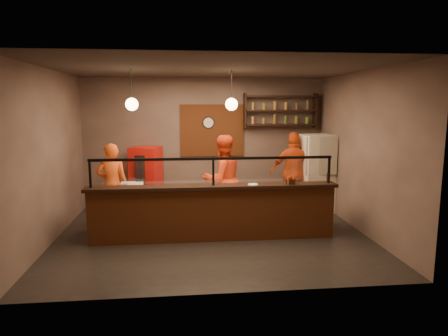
{
  "coord_description": "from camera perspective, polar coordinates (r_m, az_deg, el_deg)",
  "views": [
    {
      "loc": [
        -0.57,
        -7.57,
        2.54
      ],
      "look_at": [
        0.26,
        0.3,
        1.29
      ],
      "focal_mm": 32.0,
      "sensor_mm": 36.0,
      "label": 1
    }
  ],
  "objects": [
    {
      "name": "prep_tub_b",
      "position": [
        8.07,
        -13.5,
        -2.48
      ],
      "size": [
        0.28,
        0.22,
        0.13
      ],
      "primitive_type": "cube",
      "rotation": [
        0.0,
        0.0,
        0.04
      ],
      "color": "silver",
      "rests_on": "worktop"
    },
    {
      "name": "worktop",
      "position": [
        7.96,
        -1.82,
        -3.06
      ],
      "size": [
        4.6,
        0.75,
        0.05
      ],
      "primitive_type": "cube",
      "color": "silver",
      "rests_on": "worktop_cabinet"
    },
    {
      "name": "pendant_left",
      "position": [
        7.82,
        -13.04,
        8.87
      ],
      "size": [
        0.24,
        0.24,
        0.77
      ],
      "color": "black",
      "rests_on": "ceiling"
    },
    {
      "name": "cook_mid",
      "position": [
        8.63,
        -0.22,
        -1.58
      ],
      "size": [
        1.14,
        1.03,
        1.91
      ],
      "primitive_type": "imported",
      "rotation": [
        0.0,
        0.0,
        3.54
      ],
      "color": "red",
      "rests_on": "floor"
    },
    {
      "name": "pepper_mill",
      "position": [
        7.9,
        14.59,
        -1.37
      ],
      "size": [
        0.05,
        0.05,
        0.19
      ],
      "primitive_type": "cylinder",
      "rotation": [
        0.0,
        0.0,
        -0.07
      ],
      "color": "black",
      "rests_on": "counter_ledge"
    },
    {
      "name": "wall_front",
      "position": [
        5.19,
        0.37,
        -1.43
      ],
      "size": [
        6.0,
        0.0,
        6.0
      ],
      "primitive_type": "plane",
      "rotation": [
        -1.57,
        0.0,
        0.0
      ],
      "color": "#755F56",
      "rests_on": "floor"
    },
    {
      "name": "wall_shelving",
      "position": [
        10.19,
        8.05,
        8.14
      ],
      "size": [
        1.84,
        0.28,
        0.85
      ],
      "color": "black",
      "rests_on": "wall_back"
    },
    {
      "name": "wall_back",
      "position": [
        10.13,
        -2.81,
        3.67
      ],
      "size": [
        6.0,
        0.0,
        6.0
      ],
      "primitive_type": "plane",
      "rotation": [
        1.57,
        0.0,
        0.0
      ],
      "color": "#755F56",
      "rests_on": "floor"
    },
    {
      "name": "ceiling",
      "position": [
        7.62,
        -1.79,
        13.98
      ],
      "size": [
        6.0,
        6.0,
        0.0
      ],
      "primitive_type": "plane",
      "rotation": [
        3.14,
        0.0,
        0.0
      ],
      "color": "#3D342F",
      "rests_on": "wall_back"
    },
    {
      "name": "service_counter",
      "position": [
        7.57,
        -1.52,
        -6.63
      ],
      "size": [
        4.6,
        0.25,
        1.0
      ],
      "primitive_type": "cube",
      "color": "brown",
      "rests_on": "floor"
    },
    {
      "name": "fridge",
      "position": [
        9.77,
        12.96,
        -0.74
      ],
      "size": [
        0.88,
        0.84,
        1.85
      ],
      "primitive_type": "cube",
      "rotation": [
        0.0,
        0.0,
        0.17
      ],
      "color": "beige",
      "rests_on": "floor"
    },
    {
      "name": "prep_tub_c",
      "position": [
        7.75,
        -12.57,
        -2.88
      ],
      "size": [
        0.34,
        0.3,
        0.15
      ],
      "primitive_type": "cube",
      "rotation": [
        0.0,
        0.0,
        0.25
      ],
      "color": "silver",
      "rests_on": "worktop"
    },
    {
      "name": "brick_patch",
      "position": [
        10.09,
        -1.67,
        5.37
      ],
      "size": [
        1.6,
        0.04,
        1.3
      ],
      "primitive_type": "cube",
      "color": "brown",
      "rests_on": "wall_back"
    },
    {
      "name": "wall_right",
      "position": [
        8.42,
        19.09,
        2.1
      ],
      "size": [
        0.0,
        5.0,
        5.0
      ],
      "primitive_type": "plane",
      "rotation": [
        1.57,
        0.0,
        -1.57
      ],
      "color": "#755F56",
      "rests_on": "floor"
    },
    {
      "name": "counter_ledge",
      "position": [
        7.44,
        -1.53,
        -2.7
      ],
      "size": [
        4.7,
        0.37,
        0.06
      ],
      "primitive_type": "cube",
      "color": "black",
      "rests_on": "service_counter"
    },
    {
      "name": "red_cooler",
      "position": [
        9.92,
        -11.04,
        -1.44
      ],
      "size": [
        0.81,
        0.77,
        1.54
      ],
      "primitive_type": "cube",
      "rotation": [
        0.0,
        0.0,
        -0.31
      ],
      "color": "red",
      "rests_on": "floor"
    },
    {
      "name": "rolling_pin",
      "position": [
        8.0,
        -13.28,
        -2.85
      ],
      "size": [
        0.34,
        0.1,
        0.06
      ],
      "primitive_type": "cylinder",
      "rotation": [
        0.0,
        1.57,
        0.14
      ],
      "color": "yellow",
      "rests_on": "worktop"
    },
    {
      "name": "condiment_caddy",
      "position": [
        7.65,
        9.45,
        -1.91
      ],
      "size": [
        0.19,
        0.15,
        0.09
      ],
      "primitive_type": "cube",
      "rotation": [
        0.0,
        0.0,
        -0.16
      ],
      "color": "black",
      "rests_on": "counter_ledge"
    },
    {
      "name": "pendant_right",
      "position": [
        7.83,
        1.08,
        9.1
      ],
      "size": [
        0.24,
        0.24,
        0.77
      ],
      "color": "black",
      "rests_on": "ceiling"
    },
    {
      "name": "wall_clock",
      "position": [
        10.06,
        -2.25,
        6.5
      ],
      "size": [
        0.3,
        0.04,
        0.3
      ],
      "primitive_type": "cylinder",
      "rotation": [
        1.57,
        0.0,
        0.0
      ],
      "color": "black",
      "rests_on": "wall_back"
    },
    {
      "name": "sneeze_guard",
      "position": [
        7.38,
        -1.54,
        -0.11
      ],
      "size": [
        4.5,
        0.05,
        0.52
      ],
      "color": "white",
      "rests_on": "counter_ledge"
    },
    {
      "name": "wall_left",
      "position": [
        8.0,
        -23.69,
        1.5
      ],
      "size": [
        0.0,
        5.0,
        5.0
      ],
      "primitive_type": "plane",
      "rotation": [
        1.57,
        0.0,
        1.57
      ],
      "color": "#755F56",
      "rests_on": "floor"
    },
    {
      "name": "prep_tub_a",
      "position": [
        7.9,
        -12.53,
        -2.64
      ],
      "size": [
        0.32,
        0.27,
        0.15
      ],
      "primitive_type": "cube",
      "rotation": [
        0.0,
        0.0,
        0.11
      ],
      "color": "silver",
      "rests_on": "worktop"
    },
    {
      "name": "cook_right",
      "position": [
        9.54,
        9.98,
        -0.67
      ],
      "size": [
        1.2,
        0.72,
        1.92
      ],
      "primitive_type": "imported",
      "rotation": [
        0.0,
        0.0,
        2.9
      ],
      "color": "#CA4213",
      "rests_on": "floor"
    },
    {
      "name": "pizza_dough",
      "position": [
        7.97,
        4.42,
        -2.84
      ],
      "size": [
        0.62,
        0.62,
        0.01
      ],
      "primitive_type": "cylinder",
      "rotation": [
        0.0,
        0.0,
        -0.19
      ],
      "color": "silver",
      "rests_on": "worktop"
    },
    {
      "name": "small_plate",
      "position": [
        7.49,
        4.16,
        -2.36
      ],
      "size": [
        0.2,
        0.2,
        0.01
      ],
      "primitive_type": "cylinder",
      "rotation": [
        0.0,
        0.0,
        -0.05
      ],
      "color": "silver",
      "rests_on": "counter_ledge"
    },
    {
      "name": "floor",
      "position": [
        8.0,
        -1.68,
        -9.5
      ],
      "size": [
        6.0,
        6.0,
        0.0
      ],
      "primitive_type": "plane",
      "color": "black",
      "rests_on": "ground"
    },
    {
      "name": "worktop_cabinet",
      "position": [
        8.07,
        -1.8,
        -6.19
      ],
      "size": [
        4.6,
        0.75,
        0.85
      ],
      "primitive_type": "cube",
      "color": "gray",
      "rests_on": "floor"
    },
    {
      "name": "cook_left",
      "position": [
        8.76,
        -15.67,
        -2.27
      ],
      "size": [
        0.66,
        0.45,
        1.75
      ],
      "primitive_type": "imported",
      "rotation": [
        0.0,
        0.0,
        3.19
      ],
      "color": "#E75015",
      "rests_on": "floor"
    }
  ]
}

